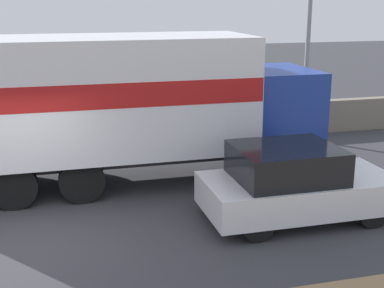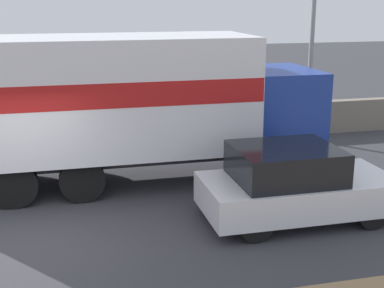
% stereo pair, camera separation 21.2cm
% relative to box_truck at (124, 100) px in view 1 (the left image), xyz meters
% --- Properties ---
extents(ground_plane, '(80.00, 80.00, 0.00)m').
position_rel_box_truck_xyz_m(ground_plane, '(-2.24, -2.95, -2.01)').
color(ground_plane, '#38383D').
extents(stone_wall_backdrop, '(60.00, 0.35, 1.05)m').
position_rel_box_truck_xyz_m(stone_wall_backdrop, '(-2.24, 3.36, -1.48)').
color(stone_wall_backdrop, gray).
rests_on(stone_wall_backdrop, ground_plane).
extents(box_truck, '(8.72, 2.56, 3.46)m').
position_rel_box_truck_xyz_m(box_truck, '(0.00, 0.00, 0.00)').
color(box_truck, navy).
rests_on(box_truck, ground_plane).
extents(car_hatchback, '(3.81, 1.83, 1.51)m').
position_rel_box_truck_xyz_m(car_hatchback, '(2.92, -3.01, -1.27)').
color(car_hatchback, silver).
rests_on(car_hatchback, ground_plane).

